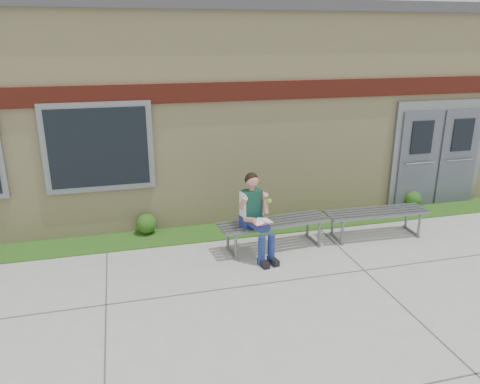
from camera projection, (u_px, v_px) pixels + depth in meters
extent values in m
plane|color=#9E9E99|center=(319.00, 295.00, 6.79)|extent=(80.00, 80.00, 0.00)
cube|color=#2C4E15|center=(265.00, 227.00, 9.17)|extent=(16.00, 0.80, 0.02)
cube|color=beige|center=(225.00, 102.00, 11.66)|extent=(16.00, 6.00, 4.00)
cube|color=#3F3F42|center=(224.00, 12.00, 10.99)|extent=(16.20, 6.20, 0.20)
cube|color=maroon|center=(262.00, 91.00, 8.69)|extent=(16.00, 0.06, 0.35)
cube|color=slate|center=(99.00, 147.00, 8.25)|extent=(1.90, 0.08, 1.60)
cube|color=black|center=(99.00, 148.00, 8.21)|extent=(1.70, 0.04, 1.40)
cube|color=slate|center=(437.00, 154.00, 10.10)|extent=(2.20, 0.08, 2.30)
cube|color=#4E535E|center=(418.00, 160.00, 9.97)|extent=(0.92, 0.06, 2.10)
cube|color=#4E535E|center=(458.00, 157.00, 10.21)|extent=(0.92, 0.06, 2.10)
cube|color=slate|center=(274.00, 222.00, 8.14)|extent=(1.99, 0.71, 0.04)
cube|color=slate|center=(231.00, 241.00, 8.04)|extent=(0.09, 0.54, 0.44)
cube|color=slate|center=(315.00, 232.00, 8.42)|extent=(0.09, 0.54, 0.44)
cube|color=slate|center=(377.00, 212.00, 8.63)|extent=(1.94, 0.60, 0.04)
cube|color=slate|center=(338.00, 229.00, 8.53)|extent=(0.07, 0.53, 0.44)
cube|color=slate|center=(412.00, 221.00, 8.89)|extent=(0.07, 0.53, 0.44)
cube|color=navy|center=(251.00, 220.00, 7.96)|extent=(0.39, 0.31, 0.16)
cube|color=#0E3524|center=(252.00, 203.00, 7.84)|extent=(0.36, 0.27, 0.46)
sphere|color=tan|center=(252.00, 181.00, 7.70)|extent=(0.25, 0.25, 0.21)
sphere|color=black|center=(252.00, 179.00, 7.71)|extent=(0.26, 0.26, 0.22)
cylinder|color=navy|center=(254.00, 225.00, 7.69)|extent=(0.24, 0.45, 0.15)
cylinder|color=navy|center=(263.00, 223.00, 7.77)|extent=(0.24, 0.45, 0.15)
cylinder|color=navy|center=(262.00, 250.00, 7.61)|extent=(0.12, 0.12, 0.50)
cylinder|color=navy|center=(271.00, 248.00, 7.69)|extent=(0.12, 0.12, 0.50)
cube|color=black|center=(264.00, 263.00, 7.61)|extent=(0.15, 0.28, 0.10)
cube|color=black|center=(273.00, 261.00, 7.69)|extent=(0.15, 0.28, 0.10)
cylinder|color=tan|center=(243.00, 203.00, 7.69)|extent=(0.14, 0.24, 0.27)
cylinder|color=tan|center=(263.00, 199.00, 7.85)|extent=(0.14, 0.24, 0.27)
cube|color=white|center=(262.00, 221.00, 7.59)|extent=(0.35, 0.28, 0.02)
cube|color=#D55053|center=(262.00, 222.00, 7.60)|extent=(0.35, 0.29, 0.01)
sphere|color=#68CA36|center=(269.00, 201.00, 7.74)|extent=(0.08, 0.08, 0.08)
sphere|color=#2C4E15|center=(147.00, 224.00, 8.80)|extent=(0.38, 0.38, 0.38)
sphere|color=#2C4E15|center=(413.00, 199.00, 10.17)|extent=(0.35, 0.35, 0.35)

